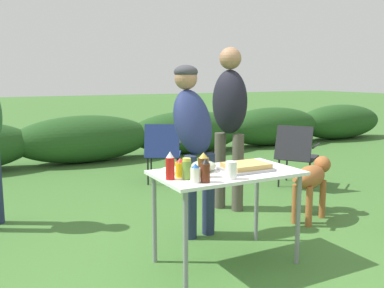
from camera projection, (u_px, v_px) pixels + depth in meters
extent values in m
plane|color=#3D6B2D|center=(225.00, 262.00, 3.38)|extent=(60.00, 60.00, 0.00)
ellipsoid|color=#234C1E|center=(84.00, 139.00, 7.28)|extent=(2.40, 0.90, 0.80)
ellipsoid|color=#234C1E|center=(188.00, 132.00, 8.20)|extent=(2.40, 0.90, 0.80)
ellipsoid|color=#234C1E|center=(272.00, 126.00, 9.12)|extent=(2.40, 0.90, 0.80)
ellipsoid|color=#234C1E|center=(340.00, 122.00, 10.03)|extent=(2.40, 0.90, 0.80)
cube|color=white|center=(227.00, 173.00, 3.27)|extent=(1.10, 0.64, 0.02)
cylinder|color=gray|center=(186.00, 242.00, 2.87)|extent=(0.04, 0.04, 0.71)
cylinder|color=gray|center=(298.00, 220.00, 3.32)|extent=(0.04, 0.04, 0.71)
cylinder|color=gray|center=(154.00, 219.00, 3.34)|extent=(0.04, 0.04, 0.71)
cylinder|color=gray|center=(257.00, 202.00, 3.79)|extent=(0.04, 0.04, 0.71)
cube|color=#9E9EA3|center=(246.00, 169.00, 3.30)|extent=(0.37, 0.29, 0.02)
cube|color=tan|center=(246.00, 165.00, 3.30)|extent=(0.32, 0.25, 0.04)
cylinder|color=white|center=(176.00, 170.00, 3.24)|extent=(0.22, 0.22, 0.02)
ellipsoid|color=#ADBC99|center=(204.00, 166.00, 3.27)|extent=(0.19, 0.19, 0.08)
cylinder|color=white|center=(231.00, 170.00, 3.01)|extent=(0.08, 0.08, 0.13)
cylinder|color=#562314|center=(205.00, 173.00, 2.92)|extent=(0.06, 0.06, 0.13)
cone|color=black|center=(205.00, 161.00, 2.91)|extent=(0.05, 0.05, 0.04)
cylinder|color=red|center=(170.00, 169.00, 3.00)|extent=(0.06, 0.06, 0.16)
cone|color=white|center=(170.00, 154.00, 2.98)|extent=(0.05, 0.05, 0.04)
cylinder|color=brown|center=(203.00, 167.00, 3.07)|extent=(0.08, 0.08, 0.14)
cone|color=gold|center=(203.00, 155.00, 3.06)|extent=(0.07, 0.07, 0.04)
cylinder|color=yellow|center=(180.00, 169.00, 3.08)|extent=(0.07, 0.07, 0.11)
cone|color=red|center=(180.00, 160.00, 3.07)|extent=(0.06, 0.06, 0.03)
cylinder|color=silver|center=(195.00, 175.00, 2.91)|extent=(0.07, 0.07, 0.10)
cone|color=#194793|center=(195.00, 166.00, 2.90)|extent=(0.06, 0.06, 0.03)
cylinder|color=olive|center=(187.00, 170.00, 3.01)|extent=(0.06, 0.06, 0.13)
cylinder|color=#D1CC47|center=(187.00, 160.00, 3.00)|extent=(0.06, 0.06, 0.02)
cylinder|color=#232D4C|center=(190.00, 197.00, 3.84)|extent=(0.12, 0.12, 0.76)
cylinder|color=#232D4C|center=(209.00, 194.00, 3.95)|extent=(0.12, 0.12, 0.76)
ellipsoid|color=navy|center=(193.00, 122.00, 3.88)|extent=(0.40, 0.50, 0.67)
sphere|color=#936B4C|center=(186.00, 78.00, 3.92)|extent=(0.21, 0.21, 0.21)
ellipsoid|color=#333338|center=(186.00, 72.00, 3.91)|extent=(0.22, 0.22, 0.13)
cylinder|color=#4C473D|center=(220.00, 171.00, 4.74)|extent=(0.12, 0.12, 0.84)
cylinder|color=#4C473D|center=(238.00, 173.00, 4.64)|extent=(0.12, 0.12, 0.84)
ellipsoid|color=black|center=(230.00, 102.00, 4.57)|extent=(0.45, 0.48, 0.68)
sphere|color=#936B4C|center=(230.00, 58.00, 4.50)|extent=(0.23, 0.23, 0.23)
cylinder|color=#9E5B2D|center=(295.00, 204.00, 4.26)|extent=(0.06, 0.06, 0.40)
cylinder|color=#9E5B2D|center=(309.00, 207.00, 4.17)|extent=(0.06, 0.06, 0.40)
cylinder|color=#9E5B2D|center=(309.00, 197.00, 4.52)|extent=(0.06, 0.06, 0.40)
cylinder|color=#9E5B2D|center=(322.00, 199.00, 4.43)|extent=(0.06, 0.06, 0.40)
ellipsoid|color=#9E5B2D|center=(310.00, 177.00, 4.30)|extent=(0.56, 0.41, 0.23)
sphere|color=#9E5B2D|center=(322.00, 164.00, 4.52)|extent=(0.18, 0.18, 0.18)
cone|color=#9E5B2D|center=(325.00, 161.00, 4.57)|extent=(0.16, 0.13, 0.13)
cylinder|color=#9E5B2D|center=(298.00, 181.00, 4.07)|extent=(0.16, 0.10, 0.09)
cube|color=#232328|center=(298.00, 157.00, 5.72)|extent=(0.64, 0.64, 0.03)
cube|color=#232328|center=(294.00, 143.00, 5.44)|extent=(0.40, 0.47, 0.44)
cylinder|color=black|center=(279.00, 173.00, 5.66)|extent=(0.02, 0.02, 0.38)
cylinder|color=black|center=(309.00, 176.00, 5.48)|extent=(0.02, 0.02, 0.38)
cylinder|color=black|center=(287.00, 167.00, 6.02)|extent=(0.02, 0.02, 0.38)
cylinder|color=black|center=(316.00, 170.00, 5.84)|extent=(0.02, 0.02, 0.38)
cylinder|color=black|center=(282.00, 143.00, 5.80)|extent=(0.35, 0.26, 0.02)
cylinder|color=black|center=(316.00, 146.00, 5.59)|extent=(0.35, 0.26, 0.02)
cube|color=navy|center=(164.00, 154.00, 5.94)|extent=(0.62, 0.62, 0.03)
cube|color=navy|center=(162.00, 141.00, 5.63)|extent=(0.48, 0.36, 0.44)
cylinder|color=black|center=(148.00, 171.00, 5.77)|extent=(0.02, 0.02, 0.38)
cylinder|color=black|center=(177.00, 171.00, 5.77)|extent=(0.02, 0.02, 0.38)
cylinder|color=black|center=(151.00, 165.00, 6.17)|extent=(0.02, 0.02, 0.38)
cylinder|color=black|center=(179.00, 165.00, 6.16)|extent=(0.02, 0.02, 0.38)
cylinder|color=black|center=(147.00, 142.00, 5.91)|extent=(0.22, 0.38, 0.02)
cylinder|color=black|center=(180.00, 142.00, 5.91)|extent=(0.22, 0.38, 0.02)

